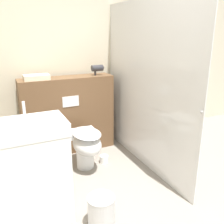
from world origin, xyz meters
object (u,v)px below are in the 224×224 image
at_px(hair_drier, 98,68).
at_px(waste_bin, 101,212).
at_px(sink_vanity, 32,173).
at_px(toilet, 86,145).

height_order(hair_drier, waste_bin, hair_drier).
xyz_separation_m(sink_vanity, hair_drier, (1.13, 1.23, 0.69)).
bearing_deg(hair_drier, sink_vanity, -132.50).
bearing_deg(hair_drier, waste_bin, -111.64).
distance_m(sink_vanity, hair_drier, 1.80).
distance_m(hair_drier, waste_bin, 1.98).
xyz_separation_m(sink_vanity, waste_bin, (0.50, -0.36, -0.32)).
bearing_deg(toilet, hair_drier, 54.87).
bearing_deg(sink_vanity, waste_bin, -35.82).
relative_size(toilet, hair_drier, 2.96).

